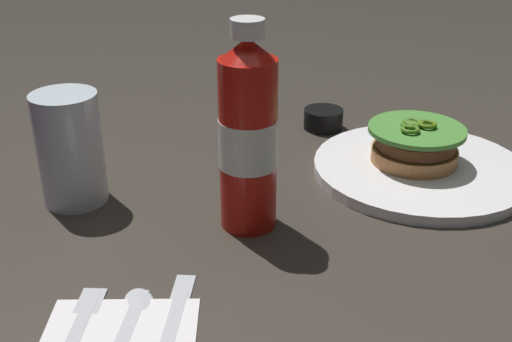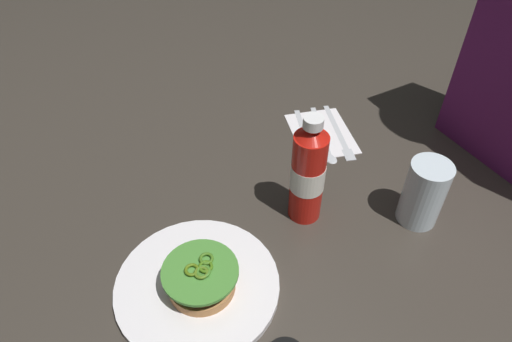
% 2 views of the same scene
% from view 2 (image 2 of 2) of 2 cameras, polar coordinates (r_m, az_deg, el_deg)
% --- Properties ---
extents(ground_plane, '(3.00, 3.00, 0.00)m').
position_cam_2_polar(ground_plane, '(0.84, 0.79, -7.84)').
color(ground_plane, '#39322B').
extents(dinner_plate, '(0.26, 0.26, 0.01)m').
position_cam_2_polar(dinner_plate, '(0.77, -7.24, -13.85)').
color(dinner_plate, white).
rests_on(dinner_plate, ground_plane).
extents(burger_sandwich, '(0.12, 0.12, 0.05)m').
position_cam_2_polar(burger_sandwich, '(0.74, -6.80, -13.03)').
color(burger_sandwich, '#BD7D48').
rests_on(burger_sandwich, dinner_plate).
extents(ketchup_bottle, '(0.06, 0.06, 0.22)m').
position_cam_2_polar(ketchup_bottle, '(0.80, 6.42, -0.33)').
color(ketchup_bottle, red).
rests_on(ketchup_bottle, ground_plane).
extents(water_glass, '(0.07, 0.07, 0.13)m').
position_cam_2_polar(water_glass, '(0.87, 19.99, -2.58)').
color(water_glass, silver).
rests_on(water_glass, ground_plane).
extents(napkin, '(0.20, 0.17, 0.00)m').
position_cam_2_polar(napkin, '(1.05, 8.08, 4.65)').
color(napkin, white).
rests_on(napkin, ground_plane).
extents(butter_knife, '(0.21, 0.09, 0.00)m').
position_cam_2_polar(butter_knife, '(1.02, 6.41, 3.58)').
color(butter_knife, silver).
rests_on(butter_knife, napkin).
extents(spoon_utensil, '(0.19, 0.09, 0.00)m').
position_cam_2_polar(spoon_utensil, '(1.02, 8.45, 3.74)').
color(spoon_utensil, silver).
rests_on(spoon_utensil, napkin).
extents(fork_utensil, '(0.19, 0.08, 0.00)m').
position_cam_2_polar(fork_utensil, '(1.05, 10.36, 4.40)').
color(fork_utensil, silver).
rests_on(fork_utensil, napkin).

